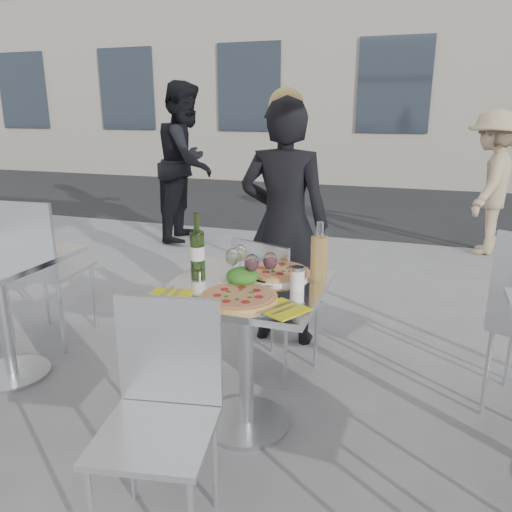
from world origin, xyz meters
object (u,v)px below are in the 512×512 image
(wineglass_white_b, at_px, (240,254))
(pizza_near, at_px, (239,297))
(woman_diner, at_px, (284,225))
(wineglass_red_a, at_px, (252,264))
(salad_plate, at_px, (242,278))
(pedestrian_a, at_px, (187,163))
(wineglass_white_a, at_px, (233,258))
(sugar_shaker, at_px, (297,278))
(pedestrian_b, at_px, (490,183))
(carafe, at_px, (319,258))
(main_table, at_px, (246,327))
(napkin_right, at_px, (282,308))
(napkin_left, at_px, (169,296))
(chair_near, at_px, (162,400))
(pizza_far, at_px, (277,272))
(side_chair_lfar, at_px, (37,261))
(wineglass_red_b, at_px, (270,262))
(wine_bottle, at_px, (197,248))
(chair_far, at_px, (270,297))

(wineglass_white_b, bearing_deg, pizza_near, -70.39)
(woman_diner, height_order, wineglass_red_a, woman_diner)
(salad_plate, bearing_deg, pizza_near, -74.21)
(pedestrian_a, height_order, wineglass_white_a, pedestrian_a)
(sugar_shaker, height_order, wineglass_red_a, wineglass_red_a)
(pedestrian_b, distance_m, pizza_near, 4.27)
(wineglass_white_b, bearing_deg, carafe, 4.68)
(main_table, xyz_separation_m, wineglass_red_a, (0.03, -0.01, 0.32))
(pedestrian_a, xyz_separation_m, wineglass_red_a, (2.01, -3.39, -0.07))
(pizza_near, bearing_deg, wineglass_white_b, 109.61)
(pizza_near, xyz_separation_m, napkin_right, (0.21, -0.05, -0.01))
(sugar_shaker, bearing_deg, pedestrian_a, 123.46)
(wineglass_red_a, height_order, napkin_left, wineglass_red_a)
(chair_near, distance_m, pedestrian_a, 4.49)
(pizza_far, relative_size, sugar_shaker, 3.16)
(side_chair_lfar, relative_size, napkin_left, 4.98)
(wineglass_white_b, bearing_deg, wineglass_red_a, -51.84)
(chair_near, relative_size, wineglass_red_b, 5.60)
(side_chair_lfar, bearing_deg, wineglass_white_b, 163.58)
(wineglass_white_a, distance_m, wineglass_red_a, 0.13)
(wine_bottle, xyz_separation_m, napkin_left, (0.04, -0.39, -0.11))
(wineglass_red_b, distance_m, napkin_left, 0.49)
(wineglass_white_a, bearing_deg, napkin_left, -121.82)
(wine_bottle, bearing_deg, wineglass_white_a, -21.06)
(salad_plate, distance_m, wineglass_red_b, 0.15)
(chair_far, xyz_separation_m, napkin_right, (0.28, -0.74, 0.25))
(woman_diner, bearing_deg, salad_plate, 91.92)
(wine_bottle, bearing_deg, pizza_near, -42.87)
(wineglass_white_b, bearing_deg, wine_bottle, 177.19)
(chair_far, xyz_separation_m, wineglass_red_a, (0.07, -0.52, 0.36))
(chair_far, relative_size, pizza_near, 2.51)
(pedestrian_b, height_order, sugar_shaker, pedestrian_b)
(carafe, bearing_deg, side_chair_lfar, 172.29)
(chair_far, bearing_deg, side_chair_lfar, 22.23)
(chair_far, height_order, salad_plate, chair_far)
(carafe, distance_m, napkin_right, 0.41)
(pedestrian_b, height_order, wineglass_white_a, pedestrian_b)
(wine_bottle, distance_m, napkin_left, 0.40)
(salad_plate, relative_size, wineglass_white_a, 1.40)
(pedestrian_a, bearing_deg, napkin_left, -161.10)
(woman_diner, relative_size, salad_plate, 7.37)
(chair_far, xyz_separation_m, pedestrian_b, (1.45, 3.36, 0.27))
(side_chair_lfar, xyz_separation_m, wineglass_red_b, (1.70, -0.37, 0.27))
(chair_near, xyz_separation_m, pedestrian_b, (1.49, 4.53, 0.25))
(wineglass_red_b, bearing_deg, woman_diner, 101.99)
(side_chair_lfar, xyz_separation_m, pizza_far, (1.69, -0.23, 0.17))
(salad_plate, height_order, napkin_right, salad_plate)
(main_table, bearing_deg, napkin_left, -137.57)
(chair_near, height_order, wineglass_red_a, wineglass_red_a)
(pizza_near, height_order, wine_bottle, wine_bottle)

